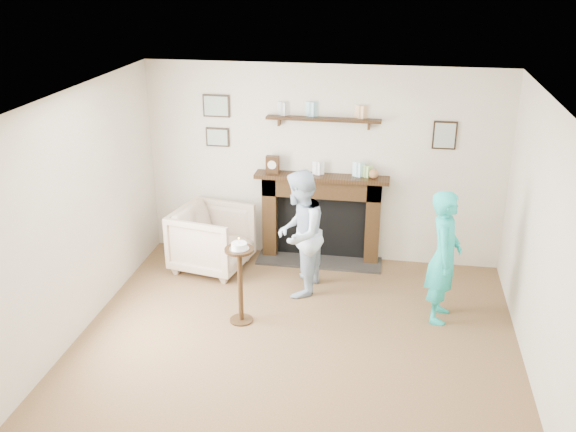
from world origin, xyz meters
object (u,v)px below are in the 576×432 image
object	(u,v)px
pedestal_table	(240,271)
armchair	(214,267)
man	(299,291)
woman	(438,317)

from	to	relation	value
pedestal_table	armchair	bearing A→B (deg)	118.75
armchair	man	distance (m)	1.25
man	woman	world-z (taller)	man
man	pedestal_table	distance (m)	1.10
man	pedestal_table	world-z (taller)	pedestal_table
man	woman	distance (m)	1.63
armchair	pedestal_table	xyz separation A→B (m)	(0.66, -1.20, 0.61)
armchair	woman	size ratio (longest dim) A/B	0.60
man	pedestal_table	xyz separation A→B (m)	(-0.51, -0.76, 0.61)
armchair	woman	distance (m)	2.87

